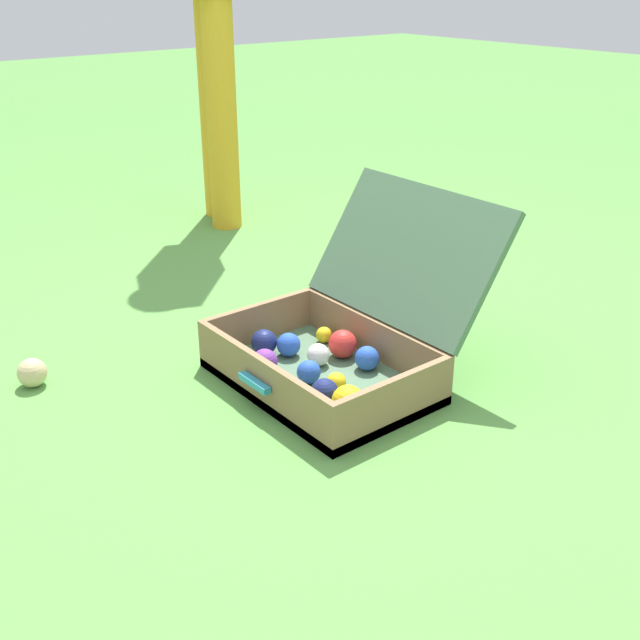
% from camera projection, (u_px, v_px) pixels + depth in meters
% --- Properties ---
extents(ground_plane, '(16.00, 16.00, 0.00)m').
position_uv_depth(ground_plane, '(334.00, 385.00, 2.00)').
color(ground_plane, '#569342').
extents(open_suitcase, '(0.56, 0.62, 0.45)m').
position_uv_depth(open_suitcase, '(342.00, 340.00, 2.00)').
color(open_suitcase, '#4C7051').
rests_on(open_suitcase, ground).
extents(stray_ball_on_grass, '(0.07, 0.07, 0.07)m').
position_uv_depth(stray_ball_on_grass, '(32.00, 373.00, 1.98)').
color(stray_ball_on_grass, '#D1B784').
rests_on(stray_ball_on_grass, ground).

